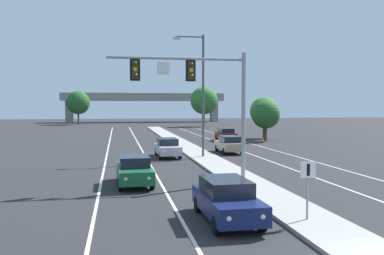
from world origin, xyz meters
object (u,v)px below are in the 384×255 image
Objects in this scene: car_receding_darkred at (226,134)px; car_receding_tan at (229,144)px; overhead_signal_mast at (201,88)px; median_sign_post at (308,181)px; street_lamp_median at (200,88)px; car_oncoming_green at (134,170)px; tree_far_right_c at (264,111)px; tree_far_left_b at (78,103)px; tree_far_right_a at (204,101)px; tree_far_right_b at (266,115)px; car_oncoming_silver at (168,147)px; car_oncoming_navy at (227,199)px.

car_receding_tan is at bearing -103.60° from car_receding_darkred.
overhead_signal_mast is 3.54× the size of median_sign_post.
median_sign_post is 0.22× the size of street_lamp_median.
tree_far_right_c is at bearing 57.99° from car_oncoming_green.
car_receding_darkred is at bearing -65.46° from tree_far_left_b.
overhead_signal_mast is 0.94× the size of tree_far_right_a.
car_receding_tan is at bearing -124.41° from tree_far_right_b.
tree_far_right_b is at bearing -16.70° from car_receding_darkred.
tree_far_right_b is (0.04, -35.99, -2.16)m from tree_far_right_a.
tree_far_right_a reaches higher than car_oncoming_silver.
car_receding_darkred is at bearing 79.80° from median_sign_post.
tree_far_left_b is at bearing 100.14° from overhead_signal_mast.
tree_far_right_a is at bearing 92.62° from tree_far_right_c.
street_lamp_median is 18.44m from tree_far_right_b.
street_lamp_median is at bearing -123.60° from tree_far_right_c.
car_oncoming_silver is 23.38m from tree_far_right_c.
car_oncoming_green is at bearing -124.09° from tree_far_right_b.
median_sign_post is 19.70m from street_lamp_median.
tree_far_left_b is at bearing 118.29° from tree_far_right_b.
tree_far_left_b is (-15.48, 63.90, -0.76)m from street_lamp_median.
car_oncoming_green and car_receding_tan have the same top height.
tree_far_right_b is (13.85, 32.89, 2.43)m from car_oncoming_navy.
tree_far_right_a is (11.07, 50.50, -0.38)m from street_lamp_median.
overhead_signal_mast is at bearing -101.47° from street_lamp_median.
median_sign_post is 0.40× the size of tree_far_right_c.
car_oncoming_silver is 51.35m from tree_far_right_a.
car_oncoming_green is at bearing -123.83° from car_receding_tan.
tree_far_right_a is (16.95, 61.09, 4.59)m from car_oncoming_green.
tree_far_right_c is at bearing 25.72° from car_receding_darkred.
median_sign_post is at bearing -89.70° from street_lamp_median.
tree_far_right_a is 29.75m from tree_far_left_b.
street_lamp_median is 2.23× the size of car_oncoming_silver.
tree_far_right_a is at bearing 81.06° from median_sign_post.
street_lamp_median is 1.21× the size of tree_far_right_a.
median_sign_post is at bearing -108.06° from tree_far_right_b.
overhead_signal_mast is 28.50m from tree_far_right_b.
overhead_signal_mast is 10.86m from street_lamp_median.
tree_far_left_b is at bearing 153.21° from tree_far_right_a.
tree_far_left_b is (-21.91, 48.00, 4.21)m from car_receding_darkred.
tree_far_left_b reaches higher than car_receding_darkred.
car_oncoming_green is 16.58m from car_receding_tan.
median_sign_post reaches higher than car_oncoming_green.
car_oncoming_green is 1.00× the size of car_receding_tan.
car_receding_tan and car_receding_darkred have the same top height.
car_receding_darkred is 5.45m from tree_far_right_b.
tree_far_left_b is (-15.58, 83.15, 3.45)m from median_sign_post.
car_oncoming_navy is 35.77m from tree_far_right_b.
tree_far_right_b is 56.13m from tree_far_left_b.
tree_far_right_c is (6.09, 2.93, 2.78)m from car_receding_darkred.
overhead_signal_mast is at bearing -79.86° from tree_far_left_b.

